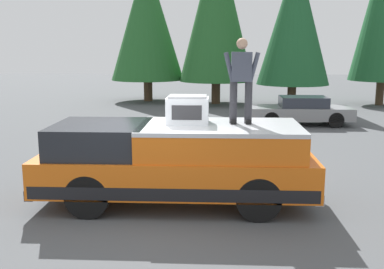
% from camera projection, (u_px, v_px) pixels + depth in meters
% --- Properties ---
extents(ground_plane, '(90.00, 90.00, 0.00)m').
position_uv_depth(ground_plane, '(149.00, 210.00, 8.94)').
color(ground_plane, '#4C4F51').
extents(pickup_truck, '(2.01, 5.54, 1.65)m').
position_uv_depth(pickup_truck, '(176.00, 162.00, 9.18)').
color(pickup_truck, orange).
rests_on(pickup_truck, ground).
extents(compressor_unit, '(0.65, 0.84, 0.56)m').
position_uv_depth(compressor_unit, '(188.00, 110.00, 9.14)').
color(compressor_unit, silver).
rests_on(compressor_unit, pickup_truck).
extents(person_on_truck_bed, '(0.29, 0.72, 1.69)m').
position_uv_depth(person_on_truck_bed, '(241.00, 78.00, 9.00)').
color(person_on_truck_bed, '#333338').
rests_on(person_on_truck_bed, pickup_truck).
extents(parked_car_grey, '(1.64, 4.10, 1.16)m').
position_uv_depth(parked_car_grey, '(301.00, 111.00, 18.70)').
color(parked_car_grey, gray).
rests_on(parked_car_grey, ground).
extents(conifer_left, '(3.84, 3.84, 7.94)m').
position_uv_depth(conifer_left, '(295.00, 20.00, 23.77)').
color(conifer_left, '#4C3826').
rests_on(conifer_left, ground).
extents(conifer_center_left, '(4.09, 4.09, 9.37)m').
position_uv_depth(conifer_center_left, '(217.00, 7.00, 24.74)').
color(conifer_center_left, '#4C3826').
rests_on(conifer_center_left, ground).
extents(conifer_center_right, '(4.22, 4.22, 8.20)m').
position_uv_depth(conifer_center_right, '(147.00, 19.00, 26.08)').
color(conifer_center_right, '#4C3826').
rests_on(conifer_center_right, ground).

